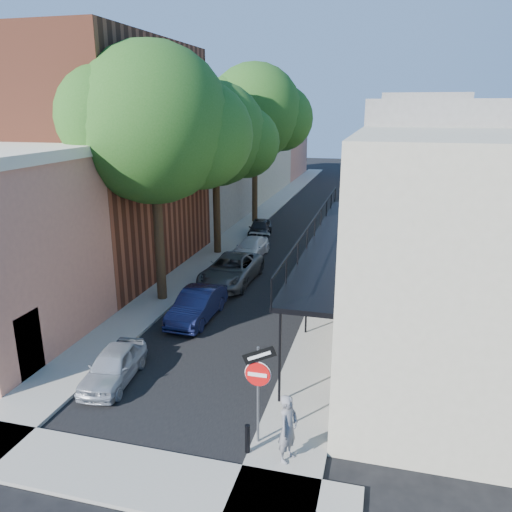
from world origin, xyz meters
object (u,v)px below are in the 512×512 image
Objects in this scene: parked_car_a at (113,366)px; sign_post at (258,378)px; parked_car_e at (260,228)px; pedestrian at (288,428)px; oak_mid at (223,137)px; parked_car_c at (231,270)px; parked_car_b at (197,305)px; parked_car_d at (251,248)px; bollard at (248,439)px; oak_far at (261,113)px; oak_near at (165,127)px.

sign_post is at bearing -26.38° from parked_car_a.
pedestrian reaches higher than parked_car_e.
sign_post is 19.14m from oak_mid.
pedestrian is (6.36, -22.24, 0.41)m from parked_car_e.
parked_car_c is (-4.56, 12.18, -1.33)m from sign_post.
parked_car_e is at bearing 83.85° from parked_car_a.
parked_car_b is 0.78× the size of parked_car_c.
parked_car_c is at bearing -83.97° from parked_car_d.
pedestrian reaches higher than bollard.
oak_far is 12.25m from parked_car_d.
oak_mid is at bearing 113.47° from parked_car_c.
oak_far reaches higher than oak_near.
oak_near is at bearing 123.12° from bollard.
parked_car_d is at bearing -10.43° from oak_mid.
parked_car_c reaches higher than parked_car_d.
oak_near is 2.88× the size of parked_car_b.
parked_car_d is (0.61, 14.96, -0.01)m from parked_car_a.
oak_mid is (-0.05, 7.97, -0.82)m from oak_near.
oak_far reaches higher than parked_car_b.
oak_mid reaches higher than parked_car_e.
sign_post reaches higher than pedestrian.
parked_car_e reaches higher than parked_car_d.
oak_near is at bearing -89.63° from oak_mid.
oak_far reaches higher than parked_car_a.
oak_far is at bearing 103.35° from bollard.
oak_near is at bearing -122.44° from parked_car_c.
oak_far is 6.57× the size of pedestrian.
bollard is (-0.16, -0.47, -1.52)m from sign_post.
sign_post is at bearing -67.68° from parked_car_c.
pedestrian reaches higher than parked_car_a.
oak_near reaches higher than parked_car_c.
parked_car_c is at bearing -82.12° from oak_far.
parked_car_b is 1.03× the size of parked_car_d.
parked_car_d is at bearing 105.82° from sign_post.
oak_mid is 9.12m from oak_far.
parked_car_d is 18.31m from pedestrian.
parked_car_e is (-0.91, 14.41, -0.04)m from parked_car_b.
oak_far is at bearing 103.52° from parked_car_d.
parked_car_e is (-5.31, 22.24, 0.10)m from bollard.
sign_post is 22.49m from parked_car_e.
oak_near reaches higher than sign_post.
parked_car_d is (-0.24, 4.75, -0.15)m from parked_car_c.
bollard is 22.87m from parked_car_e.
sign_post is 17.66m from parked_car_d.
parked_car_c is at bearing 110.52° from sign_post.
oak_mid is (-6.42, 17.73, 6.54)m from bollard.
parked_car_a is 0.87× the size of parked_car_d.
parked_car_c is at bearing -92.30° from parked_car_e.
parked_car_a is 0.66× the size of parked_car_c.
parked_car_c is at bearing -68.32° from oak_mid.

